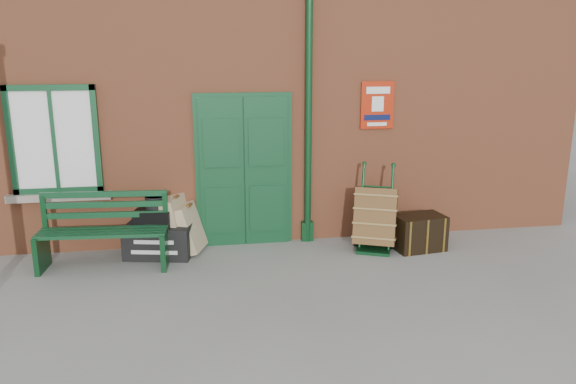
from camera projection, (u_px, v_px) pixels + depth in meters
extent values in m
plane|color=gray|center=(279.00, 280.00, 7.16)|extent=(80.00, 80.00, 0.00)
cube|color=#B05C39|center=(250.00, 98.00, 10.01)|extent=(10.00, 4.00, 4.00)
cube|color=#103D20|center=(244.00, 172.00, 8.24)|extent=(1.42, 0.12, 2.32)
cube|color=white|center=(54.00, 140.00, 7.68)|extent=(1.20, 0.08, 1.50)
cylinder|color=#0E391B|center=(309.00, 110.00, 8.12)|extent=(0.10, 0.10, 4.00)
cube|color=#AF230C|center=(377.00, 105.00, 8.32)|extent=(0.50, 0.03, 0.70)
cube|color=#103D20|center=(102.00, 232.00, 7.43)|extent=(1.71, 0.57, 0.04)
cube|color=#103D20|center=(105.00, 205.00, 7.59)|extent=(1.68, 0.17, 0.45)
cube|color=#0E391B|center=(42.00, 252.00, 7.43)|extent=(0.10, 0.51, 0.50)
cube|color=#0E391B|center=(165.00, 248.00, 7.56)|extent=(0.10, 0.51, 0.50)
cube|color=black|center=(159.00, 241.00, 7.93)|extent=(1.01, 0.69, 0.46)
cube|color=black|center=(154.00, 217.00, 7.84)|extent=(0.57, 0.47, 0.23)
cylinder|color=black|center=(155.00, 202.00, 7.82)|extent=(0.33, 0.33, 0.18)
cube|color=tan|center=(176.00, 225.00, 8.05)|extent=(0.53, 0.66, 0.82)
cube|color=tan|center=(189.00, 228.00, 8.07)|extent=(0.54, 0.61, 0.71)
cube|color=#0E391B|center=(373.00, 250.00, 8.14)|extent=(0.58, 0.51, 0.05)
cylinder|color=#0E391B|center=(362.00, 207.00, 8.20)|extent=(0.17, 0.33, 1.22)
cylinder|color=#0E391B|center=(391.00, 208.00, 8.11)|extent=(0.17, 0.33, 1.22)
cylinder|color=black|center=(356.00, 239.00, 8.36)|extent=(0.13, 0.23, 0.23)
cylinder|color=black|center=(394.00, 242.00, 8.24)|extent=(0.13, 0.23, 0.23)
cube|color=brown|center=(376.00, 216.00, 8.17)|extent=(0.80, 0.82, 0.90)
cube|color=black|center=(419.00, 232.00, 8.20)|extent=(0.77, 0.56, 0.51)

